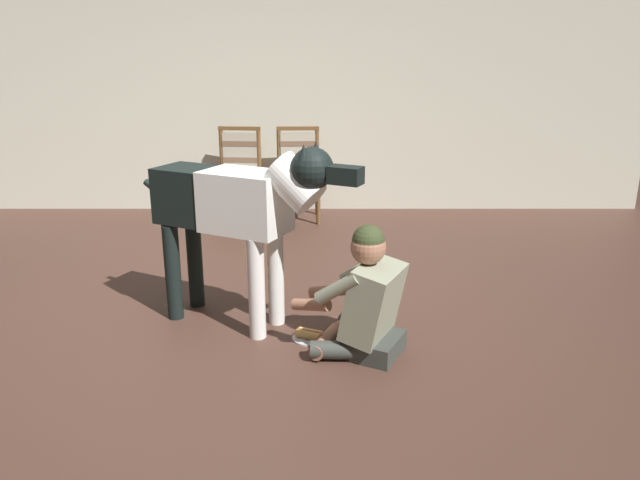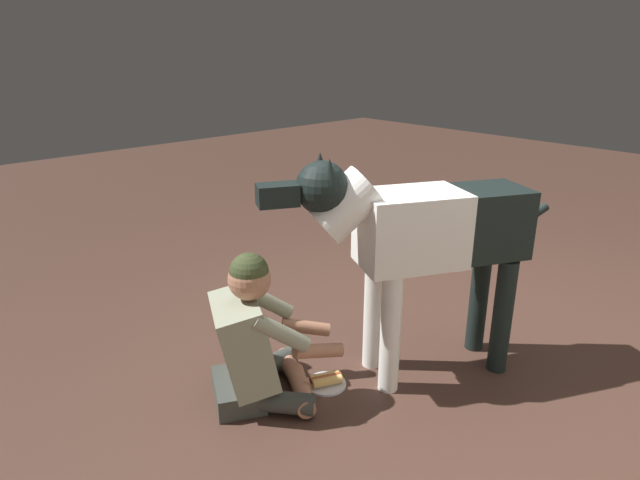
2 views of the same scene
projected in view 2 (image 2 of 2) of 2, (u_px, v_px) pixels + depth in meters
The scene contains 4 objects.
ground_plane at pixel (429, 356), 3.24m from camera, with size 15.20×15.20×0.00m, color #492F26.
person_sitting_on_floor at pixel (255, 342), 2.75m from camera, with size 0.72×0.63×0.81m.
large_dog at pixel (421, 235), 2.82m from camera, with size 1.47×0.83×1.26m.
hot_dog_on_plate at pixel (326, 381), 2.96m from camera, with size 0.22×0.22×0.06m.
Camera 2 is at (2.38, 1.62, 1.76)m, focal length 30.63 mm.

